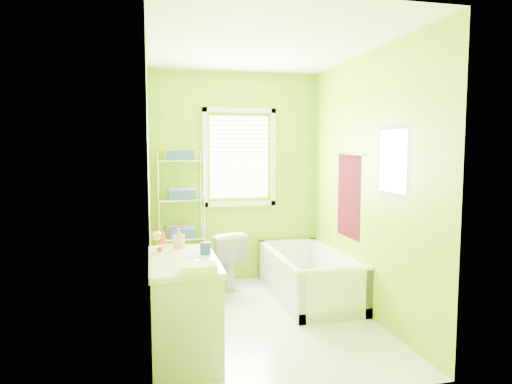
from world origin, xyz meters
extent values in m
plane|color=silver|center=(0.00, 0.00, 0.00)|extent=(2.90, 2.90, 0.00)
cube|color=#80AE08|center=(0.00, 1.45, 1.30)|extent=(2.10, 0.04, 2.60)
cube|color=#80AE08|center=(0.00, -1.45, 1.30)|extent=(2.10, 0.04, 2.60)
cube|color=#80AE08|center=(-1.05, 0.00, 1.30)|extent=(0.04, 2.90, 2.60)
cube|color=#80AE08|center=(1.05, 0.00, 1.30)|extent=(0.04, 2.90, 2.60)
cube|color=white|center=(0.00, 0.00, 2.60)|extent=(2.10, 2.90, 0.04)
cube|color=white|center=(0.05, 1.44, 1.55)|extent=(0.74, 0.01, 1.01)
cube|color=white|center=(0.05, 1.42, 0.97)|extent=(0.92, 0.05, 0.06)
cube|color=white|center=(0.05, 1.42, 2.13)|extent=(0.92, 0.05, 0.06)
cube|color=white|center=(-0.38, 1.42, 1.55)|extent=(0.06, 0.05, 1.22)
cube|color=white|center=(0.48, 1.42, 1.55)|extent=(0.06, 0.05, 1.22)
cube|color=white|center=(0.05, 1.42, 1.84)|extent=(0.72, 0.02, 0.50)
cube|color=white|center=(-1.04, -1.00, 1.00)|extent=(0.02, 0.80, 2.00)
sphere|color=gold|center=(-1.00, -0.67, 1.00)|extent=(0.07, 0.07, 0.07)
cube|color=#49080E|center=(1.04, 0.35, 1.15)|extent=(0.02, 0.58, 0.90)
cylinder|color=silver|center=(1.02, 0.35, 1.60)|extent=(0.02, 0.62, 0.02)
cube|color=#CC5972|center=(1.04, -0.55, 1.55)|extent=(0.02, 0.54, 0.64)
cube|color=white|center=(1.03, -0.55, 1.55)|extent=(0.01, 0.44, 0.54)
cube|color=white|center=(0.67, 0.60, 0.05)|extent=(0.76, 1.63, 0.11)
cube|color=white|center=(0.33, 0.60, 0.24)|extent=(0.08, 1.63, 0.49)
cube|color=white|center=(1.01, 0.60, 0.24)|extent=(0.08, 1.63, 0.49)
cube|color=white|center=(0.67, -0.18, 0.24)|extent=(0.76, 0.08, 0.49)
cube|color=white|center=(0.67, 1.37, 0.24)|extent=(0.76, 0.08, 0.49)
cylinder|color=white|center=(0.67, -0.18, 0.49)|extent=(0.76, 0.08, 0.08)
cylinder|color=#1333B3|center=(0.67, 0.03, 0.14)|extent=(0.36, 0.36, 0.06)
cylinder|color=yellow|center=(0.67, 0.03, 0.20)|extent=(0.34, 0.34, 0.05)
cube|color=#1333B3|center=(0.62, 0.16, 0.26)|extent=(0.25, 0.13, 0.23)
imported|color=white|center=(-0.25, 1.13, 0.35)|extent=(0.59, 0.77, 0.69)
cube|color=silver|center=(-0.80, -0.55, 0.37)|extent=(0.51, 1.01, 0.74)
cube|color=white|center=(-0.80, -0.55, 0.76)|extent=(0.54, 1.04, 0.05)
ellipsoid|color=white|center=(-0.78, -0.69, 0.76)|extent=(0.35, 0.45, 0.12)
cylinder|color=silver|center=(-0.94, -0.69, 0.86)|extent=(0.03, 0.03, 0.16)
cylinder|color=silver|center=(-0.94, -0.69, 0.93)|extent=(0.12, 0.02, 0.02)
imported|color=#C13845|center=(-0.96, -0.25, 0.89)|extent=(0.08, 0.08, 0.21)
imported|color=#EE9AC7|center=(-0.80, -0.16, 0.88)|extent=(0.11, 0.11, 0.18)
cylinder|color=#173596|center=(-0.61, -0.45, 0.84)|extent=(0.09, 0.09, 0.10)
cube|color=white|center=(-0.72, -1.01, 0.82)|extent=(0.25, 0.20, 0.06)
cylinder|color=silver|center=(-0.95, 1.11, 0.81)|extent=(0.02, 0.02, 1.62)
cylinder|color=silver|center=(-0.95, 1.42, 0.81)|extent=(0.02, 0.02, 1.62)
cylinder|color=silver|center=(-0.44, 1.10, 0.81)|extent=(0.02, 0.02, 1.62)
cylinder|color=silver|center=(-0.43, 1.42, 0.81)|extent=(0.02, 0.02, 1.62)
cube|color=silver|center=(-0.69, 1.26, 0.15)|extent=(0.54, 0.34, 0.02)
cube|color=silver|center=(-0.69, 1.26, 0.61)|extent=(0.54, 0.34, 0.02)
cube|color=silver|center=(-0.69, 1.26, 1.06)|extent=(0.54, 0.34, 0.02)
cube|color=silver|center=(-0.69, 1.26, 1.52)|extent=(0.54, 0.34, 0.02)
cube|color=#2E4AA6|center=(-0.70, 1.16, 1.58)|extent=(0.30, 0.20, 0.11)
cube|color=#F4EB95|center=(-0.72, 1.38, 1.58)|extent=(0.30, 0.20, 0.11)
cube|color=#2E4AA6|center=(-0.69, 1.16, 1.13)|extent=(0.30, 0.20, 0.11)
cube|color=white|center=(-0.67, 1.38, 1.13)|extent=(0.30, 0.20, 0.11)
cube|color=#2E4AA6|center=(-0.69, 1.18, 0.67)|extent=(0.30, 0.20, 0.11)
cube|color=#F0A4C1|center=(-0.71, 1.39, 0.67)|extent=(0.30, 0.20, 0.11)
cube|color=#F0A4C1|center=(-0.43, 1.26, 0.35)|extent=(0.03, 0.28, 0.51)
camera|label=1|loc=(-1.04, -4.16, 1.66)|focal=32.00mm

